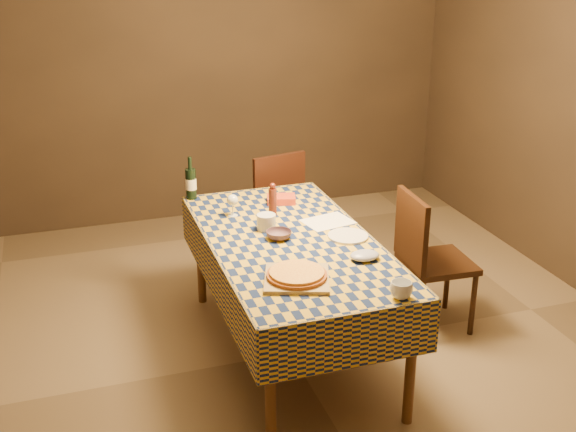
{
  "coord_description": "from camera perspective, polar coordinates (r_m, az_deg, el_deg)",
  "views": [
    {
      "loc": [
        -1.22,
        -3.65,
        2.46
      ],
      "look_at": [
        0.0,
        0.05,
        0.9
      ],
      "focal_mm": 45.0,
      "sensor_mm": 36.0,
      "label": 1
    }
  ],
  "objects": [
    {
      "name": "white_plate",
      "position": [
        4.25,
        4.76,
        -1.59
      ],
      "size": [
        0.31,
        0.31,
        0.01
      ],
      "primitive_type": "cylinder",
      "rotation": [
        0.0,
        0.0,
        0.4
      ],
      "color": "silver",
      "rests_on": "dining_table"
    },
    {
      "name": "tumbler",
      "position": [
        3.58,
        8.94,
        -5.8
      ],
      "size": [
        0.13,
        0.13,
        0.09
      ],
      "primitive_type": "imported",
      "rotation": [
        0.0,
        0.0,
        -0.15
      ],
      "color": "silver",
      "rests_on": "dining_table"
    },
    {
      "name": "bowl",
      "position": [
        4.21,
        -0.73,
        -1.49
      ],
      "size": [
        0.16,
        0.16,
        0.05
      ],
      "primitive_type": "imported",
      "rotation": [
        0.0,
        0.0,
        -0.05
      ],
      "color": "#573E49",
      "rests_on": "dining_table"
    },
    {
      "name": "cutting_board",
      "position": [
        3.73,
        0.7,
        -4.95
      ],
      "size": [
        0.42,
        0.42,
        0.02
      ],
      "primitive_type": "cube",
      "rotation": [
        0.0,
        0.0,
        -0.34
      ],
      "color": "#9F814B",
      "rests_on": "dining_table"
    },
    {
      "name": "flour_patch",
      "position": [
        4.46,
        3.16,
        -0.45
      ],
      "size": [
        0.33,
        0.28,
        0.0
      ],
      "primitive_type": "cube",
      "rotation": [
        0.0,
        0.0,
        0.2
      ],
      "color": "white",
      "rests_on": "dining_table"
    },
    {
      "name": "dining_table",
      "position": [
        4.23,
        0.21,
        -2.83
      ],
      "size": [
        0.94,
        1.84,
        0.77
      ],
      "color": "brown",
      "rests_on": "ground"
    },
    {
      "name": "chair_right",
      "position": [
        4.69,
        10.87,
        -2.98
      ],
      "size": [
        0.45,
        0.44,
        0.93
      ],
      "color": "black",
      "rests_on": "ground"
    },
    {
      "name": "wine_glass",
      "position": [
        4.52,
        -4.41,
        1.2
      ],
      "size": [
        0.07,
        0.07,
        0.14
      ],
      "color": "white",
      "rests_on": "dining_table"
    },
    {
      "name": "deli_tub",
      "position": [
        4.33,
        -1.73,
        -0.47
      ],
      "size": [
        0.12,
        0.12,
        0.09
      ],
      "primitive_type": "cylinder",
      "rotation": [
        0.0,
        0.0,
        -0.09
      ],
      "color": "silver",
      "rests_on": "dining_table"
    },
    {
      "name": "pepper_mill",
      "position": [
        4.52,
        -1.22,
        1.26
      ],
      "size": [
        0.06,
        0.06,
        0.22
      ],
      "color": "#4F1B12",
      "rests_on": "dining_table"
    },
    {
      "name": "room",
      "position": [
        4.0,
        0.23,
        5.73
      ],
      "size": [
        5.0,
        5.1,
        2.7
      ],
      "color": "brown",
      "rests_on": "ground"
    },
    {
      "name": "takeout_container",
      "position": [
        4.76,
        -0.54,
        1.34
      ],
      "size": [
        0.21,
        0.17,
        0.05
      ],
      "primitive_type": "cube",
      "rotation": [
        0.0,
        0.0,
        -0.26
      ],
      "color": "red",
      "rests_on": "dining_table"
    },
    {
      "name": "wine_bottle",
      "position": [
        4.85,
        -7.68,
        2.59
      ],
      "size": [
        0.08,
        0.08,
        0.29
      ],
      "color": "black",
      "rests_on": "dining_table"
    },
    {
      "name": "flour_bag",
      "position": [
        3.97,
        6.08,
        -3.12
      ],
      "size": [
        0.17,
        0.13,
        0.05
      ],
      "primitive_type": "ellipsoid",
      "rotation": [
        0.0,
        0.0,
        0.0
      ],
      "color": "#9DA4CA",
      "rests_on": "dining_table"
    },
    {
      "name": "pizza",
      "position": [
        3.72,
        0.7,
        -4.61
      ],
      "size": [
        0.41,
        0.41,
        0.03
      ],
      "color": "#934718",
      "rests_on": "cutting_board"
    },
    {
      "name": "chair_far",
      "position": [
        5.47,
        -1.27,
        1.06
      ],
      "size": [
        0.5,
        0.5,
        0.93
      ],
      "color": "black",
      "rests_on": "ground"
    }
  ]
}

